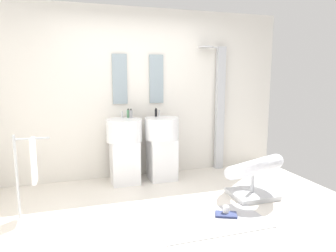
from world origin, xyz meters
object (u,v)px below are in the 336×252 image
Objects in this scene: shower_column at (219,106)px; towel_rack at (31,163)px; soap_bottle_grey at (131,114)px; soap_bottle_black at (156,113)px; pedestal_sink_right at (162,145)px; magazine_navy at (226,214)px; coffee_mug at (226,210)px; pedestal_sink_left at (125,147)px; soap_bottle_green at (128,114)px; lounge_chair at (253,171)px.

shower_column reaches higher than towel_rack.
soap_bottle_black is (0.40, 0.06, -0.00)m from soap_bottle_grey.
pedestal_sink_right is at bearing -13.03° from soap_bottle_grey.
coffee_mug reaches higher than magazine_navy.
soap_bottle_grey is (-0.77, 1.58, 1.00)m from magazine_navy.
pedestal_sink_right is 1.59m from magazine_navy.
pedestal_sink_left is 7.87× the size of soap_bottle_green.
magazine_navy is 1.79× the size of soap_bottle_green.
soap_bottle_grey is at bearing -174.89° from shower_column.
towel_rack is at bearing 163.12° from coffee_mug.
pedestal_sink_left is 4.39× the size of magazine_navy.
towel_rack is 3.95× the size of magazine_navy.
shower_column reaches higher than soap_bottle_grey.
coffee_mug is 1.91m from soap_bottle_black.
magazine_navy is (0.90, -1.47, -0.51)m from pedestal_sink_left.
shower_column is at bearing 20.35° from towel_rack.
shower_column is 3.05m from towel_rack.
pedestal_sink_right reaches higher than lounge_chair.
coffee_mug is at bearing -16.88° from towel_rack.
pedestal_sink_left is at bearing 180.00° from pedestal_sink_right.
lounge_chair is 0.81m from magazine_navy.
lounge_chair is at bearing 33.43° from coffee_mug.
soap_bottle_green is at bearing 37.50° from towel_rack.
coffee_mug is at bearing 93.49° from magazine_navy.
soap_bottle_green is at bearing 114.48° from soap_bottle_grey.
pedestal_sink_right is at bearing -167.41° from shower_column.
soap_bottle_grey is at bearing 35.01° from towel_rack.
soap_bottle_green is at bearing 140.47° from magazine_navy.
shower_column is at bearing 90.71° from magazine_navy.
coffee_mug is at bearing -63.14° from soap_bottle_grey.
towel_rack is (-2.68, 0.24, 0.28)m from lounge_chair.
pedestal_sink_right is 0.51× the size of shower_column.
magazine_navy is at bearing -113.76° from shower_column.
soap_bottle_black reaches higher than towel_rack.
pedestal_sink_left reaches higher than magazine_navy.
soap_bottle_grey is (1.30, 0.91, 0.39)m from towel_rack.
towel_rack is 7.08× the size of soap_bottle_green.
lounge_chair is 7.51× the size of soap_bottle_green.
soap_bottle_green is (-0.48, 0.17, 0.48)m from pedestal_sink_right.
towel_rack is at bearing -144.99° from soap_bottle_grey.
pedestal_sink_left is 1.80m from magazine_navy.
pedestal_sink_left reaches higher than lounge_chair.
towel_rack is 1.65m from soap_bottle_green.
pedestal_sink_left is 7.70× the size of soap_bottle_grey.
pedestal_sink_left is at bearing -140.28° from soap_bottle_grey.
towel_rack is at bearing -155.23° from pedestal_sink_right.
lounge_chair is at bearing -40.72° from soap_bottle_green.
magazine_navy is 2.46× the size of coffee_mug.
pedestal_sink_left is at bearing 122.20° from coffee_mug.
magazine_navy is (0.32, -1.47, -0.51)m from pedestal_sink_right.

